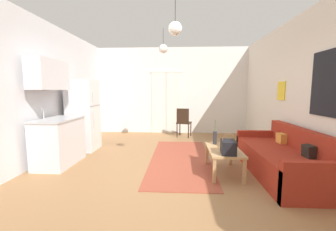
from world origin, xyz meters
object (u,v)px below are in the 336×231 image
Objects in this scene: couch at (284,160)px; refrigerator at (83,115)px; accent_chair at (184,121)px; handbag at (228,147)px; bamboo_vase at (215,138)px; pendant_lamp_near at (175,29)px; coffee_table at (224,152)px; pendant_lamp_far at (163,49)px.

refrigerator reaches higher than couch.
accent_chair is at bearing 32.36° from refrigerator.
couch is at bearing 15.20° from handbag.
bamboo_vase is 2.05m from pendant_lamp_near.
coffee_table is (-1.01, 0.02, 0.11)m from couch.
refrigerator is 3.16m from pendant_lamp_near.
couch is at bearing -33.05° from pendant_lamp_far.
bamboo_vase is at bearing 38.71° from pendant_lamp_near.
couch is 1.21m from bamboo_vase.
coffee_table is 1.71× the size of pendant_lamp_far.
coffee_table is 2.88× the size of handbag.
bamboo_vase is 2.62m from accent_chair.
accent_chair is at bearing 101.74° from handbag.
coffee_table is 2.95m from accent_chair.
handbag reaches higher than coffee_table.
coffee_table is 3.40m from refrigerator.
pendant_lamp_near is at bearing -141.29° from bamboo_vase.
refrigerator is at bearing 161.34° from bamboo_vase.
coffee_table is 2.72m from pendant_lamp_far.
couch is 3.77× the size of pendant_lamp_far.
refrigerator is at bearing 144.51° from pendant_lamp_near.
accent_chair is at bearing 102.78° from coffee_table.
pendant_lamp_near and pendant_lamp_far have the same top height.
accent_chair is at bearing 86.43° from pendant_lamp_near.
bamboo_vase is at bearing -18.66° from refrigerator.
refrigerator is 2.91m from accent_chair.
pendant_lamp_near is (2.25, -1.60, 1.53)m from refrigerator.
handbag is 3.51m from refrigerator.
pendant_lamp_near is at bearing -172.09° from couch.
couch is 2.21× the size of coffee_table.
pendant_lamp_far is (-1.16, 1.40, 2.02)m from coffee_table.
bamboo_vase is at bearing -45.69° from pendant_lamp_far.
couch is 3.36m from pendant_lamp_far.
couch reaches higher than coffee_table.
pendant_lamp_far reaches higher than couch.
refrigerator is at bearing 152.46° from handbag.
handbag is at bearing -55.31° from pendant_lamp_far.
pendant_lamp_near is at bearing 178.99° from handbag.
bamboo_vase reaches higher than couch.
coffee_table is 0.57× the size of refrigerator.
refrigerator is (-2.99, 1.01, 0.29)m from bamboo_vase.
bamboo_vase is (-0.11, 0.31, 0.18)m from coffee_table.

